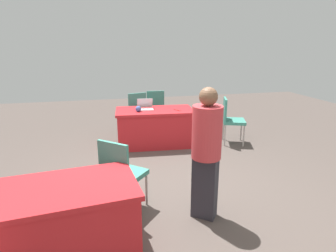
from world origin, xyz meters
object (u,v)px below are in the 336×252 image
Objects in this scene: table_foreground at (155,127)px; yarn_ball at (138,109)px; chair_aisle at (121,171)px; laptop_silver at (145,107)px; table_mid_left at (54,224)px; chair_near_front at (136,110)px; chair_tucked_left at (231,118)px; person_attendee_standing at (206,149)px; chair_tucked_right at (155,106)px; scissors_red at (177,110)px.

table_foreground is 0.56m from yarn_ball.
chair_aisle reaches higher than laptop_silver.
chair_near_front is at bearing -107.99° from table_mid_left.
chair_tucked_left is (-3.09, -2.71, 0.18)m from table_mid_left.
laptop_silver is (-1.36, -3.06, 0.41)m from table_mid_left.
laptop_silver is (0.28, -2.73, -0.09)m from person_attendee_standing.
table_foreground is 2.70m from person_attendee_standing.
person_attendee_standing reaches higher than laptop_silver.
chair_tucked_right is (-0.23, -1.22, 0.16)m from table_foreground.
chair_aisle is 2.79× the size of laptop_silver.
yarn_ball is at bearing -112.55° from table_mid_left.
chair_tucked_left is 1.99m from chair_tucked_right.
chair_aisle is 1.06m from person_attendee_standing.
laptop_silver reaches higher than table_mid_left.
laptop_silver is 3.04× the size of yarn_ball.
laptop_silver is at bearing -22.40° from table_foreground.
laptop_silver is 1.90× the size of scissors_red.
chair_tucked_left reaches higher than chair_tucked_right.
chair_near_front is 2.82× the size of laptop_silver.
chair_aisle is at bearing 79.62° from laptop_silver.
chair_aisle reaches higher than yarn_ball.
chair_aisle is (-0.69, -0.65, 0.17)m from table_mid_left.
table_mid_left is (1.54, 2.98, -0.00)m from table_foreground.
table_mid_left is 1.77× the size of chair_tucked_right.
scissors_red is (-1.97, -2.82, 0.37)m from table_mid_left.
person_attendee_standing is at bearing 99.99° from yarn_ball.
chair_near_front is 8.58× the size of yarn_ball.
table_foreground is 1.58m from chair_tucked_left.
chair_aisle is 5.31× the size of scissors_red.
chair_tucked_left is 3.16m from chair_aisle.
yarn_ball is at bearing -107.00° from chair_near_front.
table_mid_left is at bearing -29.65° from chair_tucked_left.
person_attendee_standing reaches higher than chair_tucked_right.
chair_tucked_right is 0.60× the size of person_attendee_standing.
scissors_red is at bearing -78.32° from chair_tucked_right.
table_mid_left is 3.46m from scissors_red.
chair_tucked_left is 1.01× the size of chair_tucked_right.
chair_aisle is (2.40, 2.06, -0.00)m from chair_tucked_left.
chair_tucked_left is 2.80m from person_attendee_standing.
table_foreground is 0.95m from chair_near_front.
chair_tucked_left is 8.50× the size of yarn_ball.
scissors_red is at bearing 101.09° from chair_aisle.
chair_tucked_left reaches higher than chair_aisle.
chair_tucked_left is at bearing -83.22° from person_attendee_standing.
table_foreground is at bearing 111.64° from chair_aisle.
yarn_ball reaches higher than table_foreground.
laptop_silver is 0.24m from yarn_ball.
yarn_ball is 0.78m from scissors_red.
table_foreground is at bearing -163.12° from yarn_ball.
chair_tucked_right is 8.39× the size of yarn_ball.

